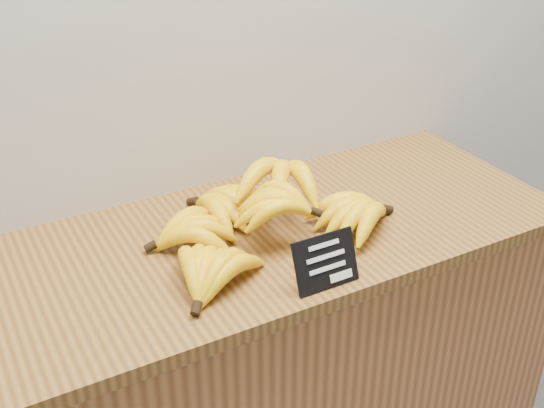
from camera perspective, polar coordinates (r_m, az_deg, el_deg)
The scene contains 4 objects.
counter at distance 1.73m, azimuth -0.83°, elevation -15.92°, with size 1.39×0.50×0.90m, color #A66735.
counter_top at distance 1.44m, azimuth -0.96°, elevation -2.79°, with size 1.31×0.54×0.03m, color brown.
chalkboard_sign at distance 1.25m, azimuth 4.53°, elevation -4.85°, with size 0.13×0.01×0.10m, color black.
banana_pile at distance 1.39m, azimuth -0.69°, elevation -0.89°, with size 0.57×0.39×0.13m.
Camera 1 is at (-0.74, 1.67, 1.68)m, focal length 45.00 mm.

